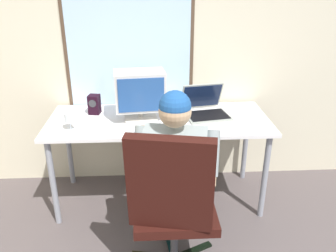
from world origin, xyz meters
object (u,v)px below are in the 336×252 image
Objects in this scene: wine_glass at (70,118)px; person_seated at (177,169)px; desk at (159,127)px; desk_speaker at (94,104)px; laptop at (205,107)px; crt_monitor at (140,91)px; office_chair at (173,200)px.

person_seated is at bearing -27.33° from wine_glass.
wine_glass is at bearing -164.40° from desk.
desk is at bearing -15.17° from desk_speaker.
person_seated reaches higher than wine_glass.
desk is 0.58m from person_seated.
desk is at bearing -167.23° from laptop.
person_seated is 9.21× the size of wine_glass.
desk is at bearing 15.60° from wine_glass.
crt_monitor is 1.01× the size of laptop.
crt_monitor reaches higher than desk.
office_chair reaches higher than desk_speaker.
office_chair reaches higher than laptop.
office_chair is 2.62× the size of laptop.
person_seated is at bearing -79.93° from desk.
laptop reaches higher than desk_speaker.
office_chair is 1.17m from desk_speaker.
desk is 4.36× the size of laptop.
person_seated is 0.96m from desk_speaker.
office_chair is at bearing -43.36° from wine_glass.
crt_monitor is at bearing 20.29° from wine_glass.
person_seated is (0.05, 0.28, 0.05)m from office_chair.
desk is 13.32× the size of wine_glass.
crt_monitor reaches higher than wine_glass.
desk_speaker is at bearing 176.47° from laptop.
desk is 11.10× the size of desk_speaker.
crt_monitor reaches higher than laptop.
laptop is (0.52, 0.08, -0.16)m from crt_monitor.
person_seated is 3.02× the size of laptop.
office_chair is 0.96m from crt_monitor.
crt_monitor is 3.09× the size of wine_glass.
person_seated is 2.98× the size of crt_monitor.
laptop is (0.32, 0.93, 0.23)m from office_chair.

